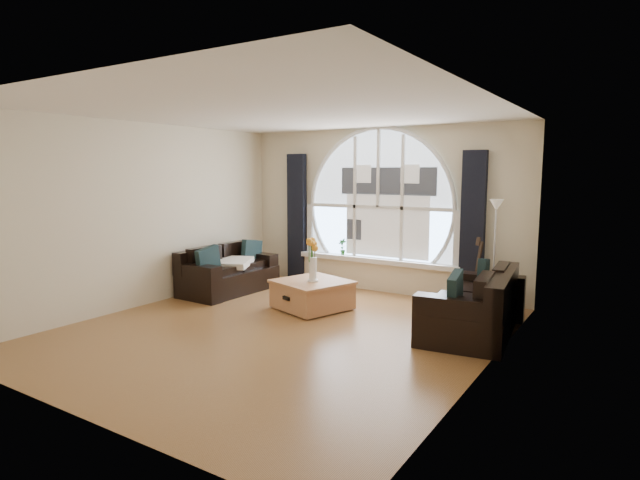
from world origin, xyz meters
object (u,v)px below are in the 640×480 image
(vase_flowers, at_px, (313,255))
(guitar, at_px, (479,273))
(sofa_right, at_px, (474,301))
(coffee_chest, at_px, (312,293))
(potted_plant, at_px, (342,247))
(floor_lamp, at_px, (494,255))
(sofa_left, at_px, (229,268))

(vase_flowers, distance_m, guitar, 2.43)
(guitar, bearing_deg, sofa_right, -55.91)
(coffee_chest, relative_size, potted_plant, 3.34)
(sofa_right, xyz_separation_m, potted_plant, (-2.71, 1.45, 0.29))
(floor_lamp, relative_size, potted_plant, 5.68)
(potted_plant, bearing_deg, guitar, -5.58)
(sofa_right, distance_m, floor_lamp, 1.29)
(coffee_chest, xyz_separation_m, floor_lamp, (2.23, 1.35, 0.57))
(sofa_right, bearing_deg, vase_flowers, 177.53)
(sofa_right, distance_m, potted_plant, 3.09)
(vase_flowers, height_order, potted_plant, vase_flowers)
(sofa_right, distance_m, vase_flowers, 2.30)
(sofa_right, relative_size, potted_plant, 6.28)
(coffee_chest, bearing_deg, floor_lamp, 49.53)
(sofa_left, height_order, coffee_chest, sofa_left)
(sofa_right, height_order, potted_plant, potted_plant)
(sofa_right, bearing_deg, guitar, 96.07)
(coffee_chest, distance_m, guitar, 2.45)
(coffee_chest, height_order, potted_plant, potted_plant)
(floor_lamp, height_order, potted_plant, floor_lamp)
(sofa_left, xyz_separation_m, potted_plant, (1.35, 1.42, 0.29))
(floor_lamp, bearing_deg, sofa_right, -86.57)
(vase_flowers, height_order, floor_lamp, floor_lamp)
(sofa_left, bearing_deg, potted_plant, 48.13)
(sofa_right, height_order, coffee_chest, sofa_right)
(coffee_chest, height_order, floor_lamp, floor_lamp)
(vase_flowers, xyz_separation_m, guitar, (1.98, 1.38, -0.28))
(guitar, xyz_separation_m, potted_plant, (-2.43, 0.24, 0.16))
(guitar, bearing_deg, sofa_left, -141.35)
(floor_lamp, distance_m, potted_plant, 2.65)
(sofa_left, height_order, potted_plant, potted_plant)
(potted_plant, bearing_deg, floor_lamp, -5.05)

